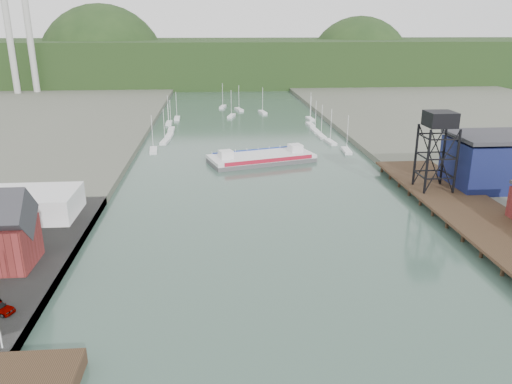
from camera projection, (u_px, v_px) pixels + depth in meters
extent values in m
cube|color=black|center=(472.00, 211.00, 91.68)|extent=(14.00, 70.00, 0.50)
cylinder|color=black|center=(440.00, 218.00, 91.56)|extent=(0.60, 0.60, 2.20)
cylinder|color=black|center=(502.00, 216.00, 92.50)|extent=(0.60, 0.60, 2.20)
cube|color=silver|center=(26.00, 204.00, 89.43)|extent=(18.00, 12.00, 4.50)
cylinder|color=black|center=(427.00, 162.00, 98.61)|extent=(0.50, 0.50, 13.00)
cylinder|color=black|center=(457.00, 162.00, 99.08)|extent=(0.50, 0.50, 13.00)
cylinder|color=black|center=(416.00, 155.00, 104.28)|extent=(0.50, 0.50, 13.00)
cylinder|color=black|center=(443.00, 154.00, 104.75)|extent=(0.50, 0.50, 13.00)
cube|color=black|center=(440.00, 119.00, 99.15)|extent=(5.50, 5.50, 3.00)
cube|color=#0E113D|center=(499.00, 164.00, 105.40)|extent=(20.00, 14.00, 10.00)
cube|color=#2D2D33|center=(504.00, 136.00, 103.53)|extent=(20.50, 14.50, 0.80)
cube|color=silver|center=(153.00, 151.00, 142.78)|extent=(2.67, 7.65, 0.90)
cube|color=silver|center=(165.00, 142.00, 153.75)|extent=(2.81, 7.67, 0.90)
cube|color=silver|center=(169.00, 136.00, 162.18)|extent=(2.35, 7.59, 0.90)
cube|color=silver|center=(171.00, 130.00, 171.55)|extent=(2.01, 7.50, 0.90)
cube|color=silver|center=(169.00, 123.00, 182.98)|extent=(2.00, 7.50, 0.90)
cube|color=silver|center=(177.00, 118.00, 192.46)|extent=(2.16, 7.54, 0.90)
cube|color=silver|center=(346.00, 151.00, 142.52)|extent=(2.53, 7.62, 0.90)
cube|color=silver|center=(330.00, 142.00, 153.20)|extent=(2.76, 7.67, 0.90)
cube|color=silver|center=(321.00, 136.00, 161.43)|extent=(2.22, 7.56, 0.90)
cube|color=silver|center=(315.00, 131.00, 169.92)|extent=(2.18, 7.54, 0.90)
cube|color=silver|center=(310.00, 125.00, 180.44)|extent=(2.46, 7.61, 0.90)
cube|color=silver|center=(310.00, 119.00, 191.58)|extent=(2.48, 7.61, 0.90)
cube|color=silver|center=(231.00, 116.00, 197.75)|extent=(3.78, 7.76, 0.90)
cube|color=silver|center=(263.00, 112.00, 206.35)|extent=(3.31, 7.74, 0.90)
cube|color=silver|center=(239.00, 110.00, 213.18)|extent=(3.76, 7.76, 0.90)
cube|color=silver|center=(223.00, 107.00, 220.21)|extent=(3.40, 7.74, 0.90)
cylinder|color=#AEAEA9|center=(9.00, 35.00, 246.17)|extent=(3.20, 3.20, 60.00)
cylinder|color=#AEAEA9|center=(29.00, 35.00, 251.53)|extent=(3.20, 3.20, 60.00)
cube|color=black|center=(228.00, 62.00, 326.69)|extent=(500.00, 120.00, 28.00)
sphere|color=black|center=(104.00, 69.00, 321.67)|extent=(80.00, 80.00, 80.00)
sphere|color=black|center=(358.00, 69.00, 345.11)|extent=(70.00, 70.00, 70.00)
cube|color=#4C4C4E|center=(261.00, 160.00, 132.01)|extent=(29.31, 18.23, 1.09)
cube|color=silver|center=(262.00, 156.00, 131.70)|extent=(29.31, 18.23, 0.87)
cube|color=#A71328|center=(270.00, 161.00, 126.74)|extent=(23.12, 6.97, 0.98)
cube|color=navy|center=(254.00, 151.00, 136.51)|extent=(23.12, 6.97, 0.98)
cube|color=silver|center=(226.00, 155.00, 127.91)|extent=(4.08, 4.08, 2.19)
cube|color=silver|center=(295.00, 148.00, 134.66)|extent=(4.08, 4.08, 2.19)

